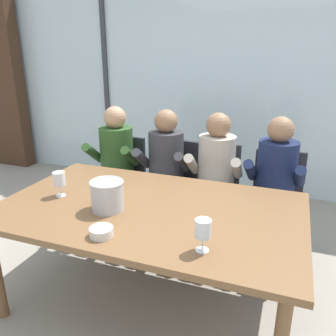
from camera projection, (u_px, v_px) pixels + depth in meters
ground at (191, 233)px, 3.34m from camera, size 14.00×14.00×0.00m
window_glass_panel at (225, 86)px, 4.08m from camera, size 7.16×0.03×2.60m
window_mullion_left at (107, 82)px, 4.59m from camera, size 0.06×0.06×2.60m
hillside_vineyard at (260, 85)px, 7.90m from camera, size 13.16×2.40×1.89m
curtain_heavy_drape at (4, 80)px, 4.98m from camera, size 0.56×0.20×2.60m
dining_table at (150, 216)px, 2.23m from camera, size 1.96×1.18×0.74m
chair_near_curtain at (122, 174)px, 3.41m from camera, size 0.48×0.48×0.90m
chair_left_of_center at (171, 180)px, 3.26m from camera, size 0.47×0.47×0.90m
chair_center at (215, 186)px, 3.12m from camera, size 0.48×0.48×0.90m
chair_right_of_center at (277, 196)px, 2.90m from camera, size 0.47×0.47×0.90m
person_olive_shirt at (114, 162)px, 3.23m from camera, size 0.49×0.63×1.22m
person_charcoal_jacket at (163, 168)px, 3.06m from camera, size 0.48×0.62×1.22m
person_beige_jumper at (215, 174)px, 2.91m from camera, size 0.48×0.62×1.22m
person_navy_polo at (274, 181)px, 2.75m from camera, size 0.47×0.62×1.22m
ice_bucket_primary at (107, 195)px, 2.14m from camera, size 0.21×0.21×0.19m
tasting_bowl at (101, 232)px, 1.85m from camera, size 0.13×0.13×0.05m
wine_glass_near_bucket at (203, 230)px, 1.68m from camera, size 0.08×0.08×0.17m
wine_glass_center_pour at (59, 180)px, 2.33m from camera, size 0.08×0.08×0.17m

